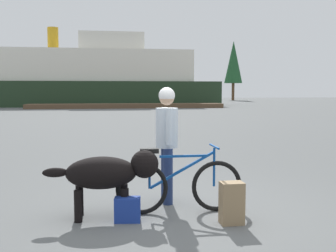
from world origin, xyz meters
The scene contains 13 objects.
ground_plane centered at (0.00, 0.00, 0.00)m, with size 160.00×160.00×0.00m, color #595B5B.
bicycle centered at (-0.08, 0.06, 0.38)m, with size 1.70×0.44×0.90m.
person_cyclist centered at (-0.16, 0.59, 1.01)m, with size 0.32×0.53×1.68m.
dog centered at (-1.00, -0.01, 0.58)m, with size 1.47×0.49×0.87m.
backpack centered at (0.48, -0.48, 0.26)m, with size 0.28×0.20×0.52m, color #8C7251.
handbag_pannier centered at (-0.78, -0.21, 0.15)m, with size 0.32×0.18×0.31m, color navy.
dock_pier centered at (0.68, 32.24, 0.20)m, with size 17.75×2.40×0.40m, color brown.
ferry_boat centered at (-3.13, 38.83, 2.80)m, with size 27.35×8.37×8.11m.
sailboat_moored centered at (-7.42, 43.38, 0.49)m, with size 7.19×2.01×7.87m.
pine_tree_far_left centered at (-9.49, 60.00, 6.48)m, with size 3.86×3.86×9.79m.
pine_tree_center centered at (0.95, 58.05, 6.61)m, with size 3.38×3.38×9.87m.
pine_tree_far_right centered at (18.96, 57.99, 6.08)m, with size 2.87×2.87×9.47m.
pine_tree_mid_back centered at (-2.87, 63.83, 6.78)m, with size 3.88×3.88×10.36m.
Camera 1 is at (-1.00, -5.17, 1.64)m, focal length 43.39 mm.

